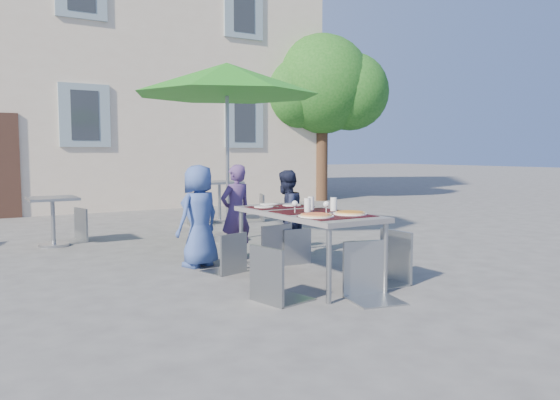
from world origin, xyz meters
TOP-DOWN VIEW (x-y plane):
  - ground at (0.00, 0.00)m, footprint 90.00×90.00m
  - building at (-0.00, 11.50)m, footprint 13.60×8.20m
  - tree at (6.55, 7.54)m, footprint 3.60×3.00m
  - dining_table at (0.59, -0.44)m, footprint 0.80×1.85m
  - pizza_near_left at (0.38, -0.93)m, footprint 0.35×0.35m
  - pizza_near_right at (0.79, -0.94)m, footprint 0.34×0.34m
  - glassware at (0.66, -0.52)m, footprint 0.51×0.45m
  - place_settings at (0.60, 0.22)m, footprint 0.64×0.47m
  - child_0 at (-0.10, 0.83)m, footprint 0.70×0.59m
  - child_1 at (0.46, 0.97)m, footprint 0.49×0.37m
  - child_2 at (1.10, 0.78)m, footprint 0.64×0.51m
  - chair_0 at (0.03, 0.32)m, footprint 0.49×0.49m
  - chair_1 at (0.67, 0.43)m, footprint 0.47×0.48m
  - chair_2 at (0.97, 0.39)m, footprint 0.40×0.41m
  - chair_3 at (-0.13, -1.00)m, footprint 0.53×0.52m
  - chair_4 at (1.26, -0.99)m, footprint 0.48×0.47m
  - chair_5 at (0.70, -1.36)m, footprint 0.54×0.54m
  - patio_umbrella at (1.04, 2.38)m, footprint 2.84×2.84m
  - cafe_table_0 at (-1.37, 3.29)m, footprint 0.68×0.68m
  - bg_chair_r_0 at (-1.03, 3.54)m, footprint 0.52×0.52m
  - cafe_table_1 at (1.96, 4.67)m, footprint 0.75×0.75m
  - bg_chair_l_1 at (1.28, 4.29)m, footprint 0.51×0.51m
  - bg_chair_r_1 at (2.62, 4.32)m, footprint 0.59×0.59m

SIDE VIEW (x-z plane):
  - ground at x=0.00m, z-range 0.00..0.00m
  - cafe_table_0 at x=-1.37m, z-range 0.12..0.85m
  - chair_2 at x=0.97m, z-range 0.07..0.91m
  - chair_0 at x=0.03m, z-range 0.07..0.96m
  - chair_1 at x=0.67m, z-range 0.08..1.05m
  - cafe_table_1 at x=1.96m, z-range 0.17..0.98m
  - child_2 at x=1.10m, z-range 0.00..1.15m
  - bg_chair_r_0 at x=-1.03m, z-range 0.09..1.06m
  - bg_chair_l_1 at x=1.28m, z-range 0.09..1.08m
  - chair_3 at x=-0.13m, z-range 0.09..1.08m
  - chair_5 at x=0.70m, z-range 0.09..1.11m
  - bg_chair_r_1 at x=2.62m, z-range 0.09..1.12m
  - child_1 at x=0.46m, z-range 0.00..1.23m
  - child_0 at x=-0.10m, z-range 0.00..1.23m
  - chair_4 at x=1.26m, z-range 0.10..1.15m
  - dining_table at x=0.59m, z-range 0.32..1.07m
  - place_settings at x=0.60m, z-range 0.76..0.77m
  - pizza_near_right at x=0.79m, z-range 0.75..0.78m
  - pizza_near_left at x=0.38m, z-range 0.75..0.78m
  - glassware at x=0.66m, z-range 0.75..0.90m
  - patio_umbrella at x=1.04m, z-range 1.10..3.84m
  - tree at x=6.55m, z-range 0.90..5.60m
  - building at x=0.00m, z-range -0.70..10.40m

